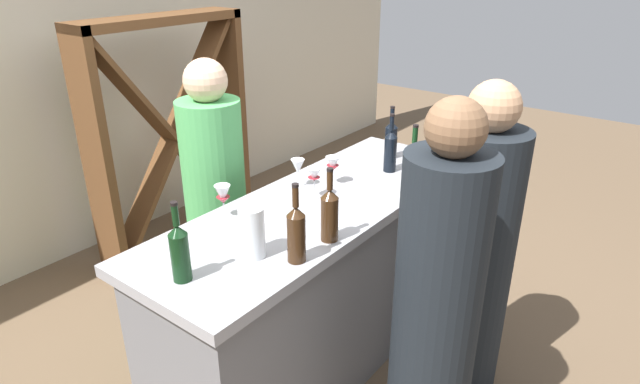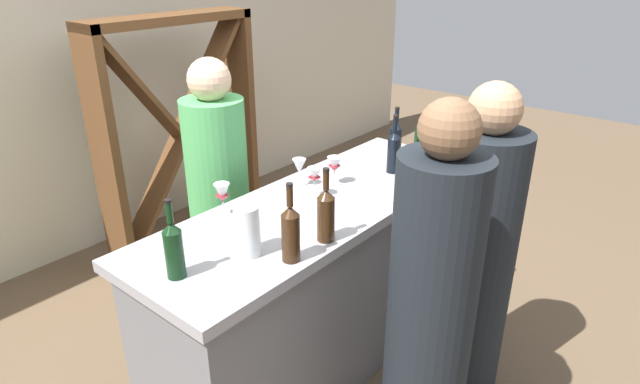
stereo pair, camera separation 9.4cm
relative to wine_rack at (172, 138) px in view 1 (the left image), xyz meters
The scene contains 18 objects.
ground_plane 1.90m from the wine_rack, 103.81° to the right, with size 12.00×12.00×0.00m, color brown.
back_wall 0.88m from the wine_rack, 126.41° to the left, with size 8.00×0.10×2.80m, color beige.
bar_counter 1.74m from the wine_rack, 103.81° to the right, with size 1.96×0.67×0.97m.
wine_rack is the anchor object (origin of this frame).
wine_bottle_leftmost_dark_green 2.09m from the wine_rack, 126.78° to the right, with size 0.07×0.07×0.31m.
wine_bottle_second_left_amber_brown 2.12m from the wine_rack, 114.93° to the right, with size 0.07×0.07×0.32m.
wine_bottle_center_amber_brown 2.04m from the wine_rack, 109.52° to the right, with size 0.07×0.07×0.32m.
wine_bottle_second_right_dark_green 1.92m from the wine_rack, 89.04° to the right, with size 0.08×0.08×0.32m.
wine_bottle_rightmost_near_black 1.73m from the wine_rack, 85.40° to the right, with size 0.07×0.07×0.32m.
wine_bottle_far_right_near_black 1.66m from the wine_rack, 78.83° to the right, with size 0.07×0.07×0.31m.
wine_glass_near_left 1.66m from the wine_rack, 103.46° to the right, with size 0.07×0.07×0.15m.
wine_glass_near_center 1.60m from the wine_rack, 97.05° to the right, with size 0.07×0.07×0.15m.
wine_glass_near_right 1.51m from the wine_rack, 102.91° to the right, with size 0.07×0.07×0.15m.
wine_glass_far_left 1.63m from the wine_rack, 119.52° to the right, with size 0.07×0.07×0.15m.
water_pitcher 2.01m from the wine_rack, 118.84° to the right, with size 0.10×0.10×0.21m.
person_left_guest 2.31m from the wine_rack, 91.46° to the right, with size 0.47×0.47×1.58m.
person_center_guest 2.47m from the wine_rack, 104.66° to the right, with size 0.43×0.43×1.64m.
person_right_guest 1.09m from the wine_rack, 115.95° to the right, with size 0.38×0.38×1.59m.
Camera 1 is at (-1.84, -1.42, 2.07)m, focal length 30.12 mm.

